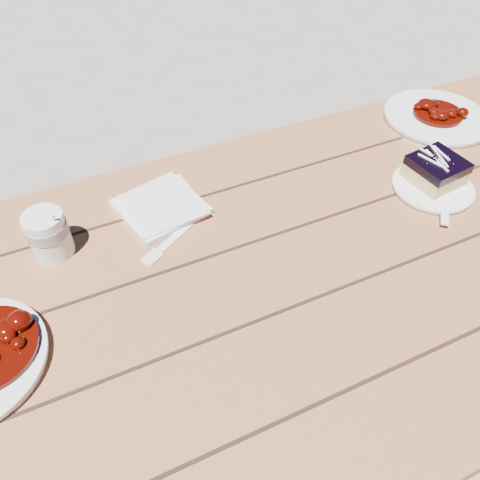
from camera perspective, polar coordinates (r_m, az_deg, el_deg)
name	(u,v)px	position (r m, az deg, el deg)	size (l,w,h in m)	color
ground	(242,444)	(1.47, 0.24, -23.61)	(60.00, 60.00, 0.00)	gray
picnic_table	(243,334)	(0.94, 0.36, -11.34)	(2.00, 1.55, 0.75)	brown
dessert_plate	(432,187)	(1.06, 22.41, 5.95)	(0.16, 0.16, 0.01)	white
blueberry_cake	(436,170)	(1.06, 22.78, 7.89)	(0.11, 0.11, 0.06)	#CBBB6F
fork_dessert	(444,203)	(1.02, 23.63, 4.11)	(0.03, 0.16, 0.01)	white
coffee_cup	(49,235)	(0.89, -22.29, 0.61)	(0.07, 0.07, 0.09)	white
napkin_stack	(161,207)	(0.95, -9.67, 3.97)	(0.15, 0.15, 0.01)	white
fork_table	(179,233)	(0.89, -7.46, 0.81)	(0.03, 0.16, 0.01)	white
second_plate	(436,118)	(1.28, 22.79, 13.54)	(0.25, 0.25, 0.02)	white
second_stew	(440,108)	(1.27, 23.17, 14.62)	(0.12, 0.12, 0.04)	#440802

